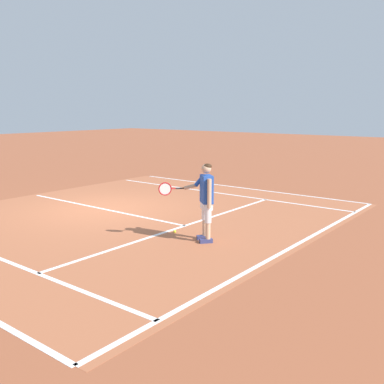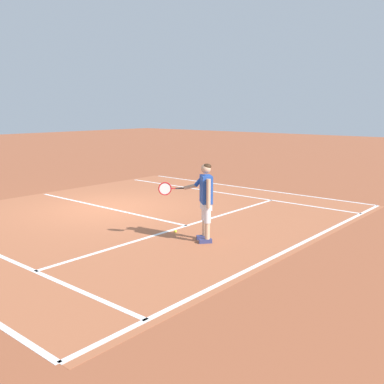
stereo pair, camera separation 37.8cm
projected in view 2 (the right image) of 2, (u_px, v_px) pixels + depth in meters
The scene contains 9 objects.
ground_plane at pixel (107, 208), 12.91m from camera, with size 80.00×80.00×0.00m, color #9E5133.
court_inner_surface at pixel (138, 215), 12.07m from camera, with size 10.98×9.66×0.00m, color #B2603D.
line_baseline at pixel (290, 249), 9.12m from camera, with size 10.98×0.10×0.01m, color white.
line_service at pixel (186, 226), 10.94m from camera, with size 8.23×0.10×0.01m, color white.
line_centre_service at pixel (105, 207), 12.98m from camera, with size 0.10×6.40×0.01m, color white.
line_singles_right at pixel (226, 193), 15.15m from camera, with size 0.10×9.26×0.01m, color white.
line_doubles_right at pixel (248, 188), 16.18m from camera, with size 0.10×9.26×0.01m, color white.
tennis_player at pixel (205, 197), 9.49m from camera, with size 0.80×1.13×1.71m.
tennis_ball_near_feet at pixel (175, 231), 10.33m from camera, with size 0.07×0.07×0.07m, color #CCE02D.
Camera 2 is at (-7.99, -10.06, 2.85)m, focal length 41.23 mm.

